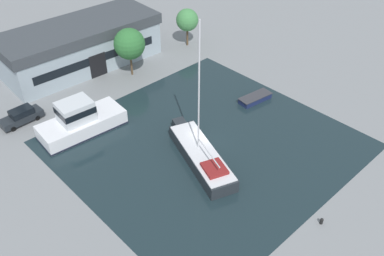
{
  "coord_description": "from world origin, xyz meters",
  "views": [
    {
      "loc": [
        -25.36,
        -24.74,
        28.87
      ],
      "look_at": [
        0.0,
        2.04,
        1.0
      ],
      "focal_mm": 40.0,
      "sensor_mm": 36.0,
      "label": 1
    }
  ],
  "objects": [
    {
      "name": "sailboat_moored",
      "position": [
        -2.28,
        -1.64,
        0.79
      ],
      "size": [
        6.22,
        11.71,
        14.93
      ],
      "rotation": [
        0.0,
        0.0,
        -0.34
      ],
      "color": "#23282D",
      "rests_on": "water_canal"
    },
    {
      "name": "motor_cruiser",
      "position": [
        -8.35,
        10.97,
        1.43
      ],
      "size": [
        9.65,
        4.58,
        3.96
      ],
      "rotation": [
        0.0,
        0.0,
        1.5
      ],
      "color": "white",
      "rests_on": "water_canal"
    },
    {
      "name": "warehouse_building",
      "position": [
        0.07,
        24.03,
        3.0
      ],
      "size": [
        21.75,
        9.36,
        5.93
      ],
      "rotation": [
        0.0,
        0.0,
        -0.04
      ],
      "color": "#99A8B2",
      "rests_on": "ground"
    },
    {
      "name": "ground_plane",
      "position": [
        0.0,
        0.0,
        0.0
      ],
      "size": [
        440.0,
        440.0,
        0.0
      ],
      "primitive_type": "plane",
      "color": "gray"
    },
    {
      "name": "small_dinghy",
      "position": [
        10.32,
        1.73,
        0.37
      ],
      "size": [
        4.47,
        2.17,
        0.72
      ],
      "rotation": [
        0.0,
        0.0,
        4.59
      ],
      "color": "#19234C",
      "rests_on": "water_canal"
    },
    {
      "name": "parked_car",
      "position": [
        -12.36,
        17.06,
        0.86
      ],
      "size": [
        4.84,
        1.92,
        1.73
      ],
      "rotation": [
        0.0,
        0.0,
        1.6
      ],
      "color": "#1E2328",
      "rests_on": "ground"
    },
    {
      "name": "quay_tree_near_building",
      "position": [
        3.31,
        17.22,
        4.47
      ],
      "size": [
        4.05,
        4.05,
        6.5
      ],
      "color": "brown",
      "rests_on": "ground"
    },
    {
      "name": "mooring_bollard",
      "position": [
        -0.4,
        -14.62,
        0.32
      ],
      "size": [
        0.3,
        0.3,
        0.61
      ],
      "color": "black",
      "rests_on": "ground"
    },
    {
      "name": "water_canal",
      "position": [
        0.0,
        0.0,
        0.0
      ],
      "size": [
        27.98,
        27.22,
        0.01
      ],
      "primitive_type": "cube",
      "color": "#19282D",
      "rests_on": "ground"
    },
    {
      "name": "quay_tree_by_water",
      "position": [
        14.72,
        18.6,
        3.97
      ],
      "size": [
        3.25,
        3.25,
        5.61
      ],
      "color": "brown",
      "rests_on": "ground"
    }
  ]
}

